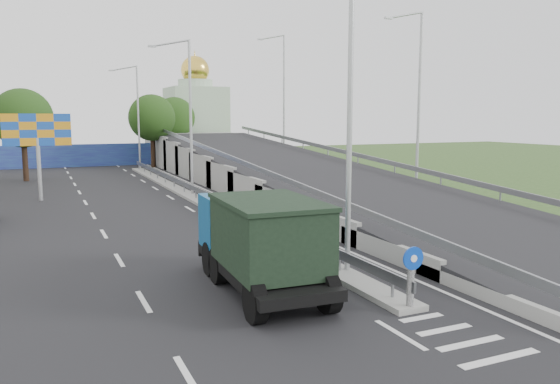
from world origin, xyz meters
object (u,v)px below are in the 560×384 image
sign_bollard (411,276)px  church (196,117)px  lamp_post_far (136,111)px  lamp_post_near (345,101)px  lamp_post_mid (188,109)px  billboard (37,135)px  dump_truck (260,238)px

sign_bollard → church: church is taller
sign_bollard → lamp_post_far: 44.08m
sign_bollard → lamp_post_near: bearing=88.4°
lamp_post_near → lamp_post_mid: same height
lamp_post_far → billboard: size_ratio=1.83×
sign_bollard → church: size_ratio=0.12×
lamp_post_far → billboard: (-9.11, -18.00, -1.62)m
lamp_post_near → lamp_post_far: (0.00, 40.00, 0.00)m
billboard → lamp_post_far: bearing=63.2°
sign_bollard → church: (10.00, 57.83, 4.28)m
billboard → dump_truck: size_ratio=0.81×
lamp_post_mid → dump_truck: (-3.08, -20.25, -4.18)m
lamp_post_mid → dump_truck: lamp_post_mid is taller
church → dump_truck: (-12.98, -54.25, -3.68)m
church → dump_truck: bearing=-103.4°
lamp_post_mid → billboard: lamp_post_mid is taller
lamp_post_near → billboard: 23.87m
lamp_post_near → lamp_post_far: bearing=90.0°
lamp_post_near → dump_truck: 5.20m
sign_bollard → lamp_post_mid: size_ratio=0.17×
sign_bollard → lamp_post_far: (0.11, 43.83, 4.77)m
lamp_post_far → dump_truck: lamp_post_far is taller
lamp_post_near → billboard: (-9.11, 22.00, -1.62)m
lamp_post_far → lamp_post_near: bearing=-90.0°
sign_bollard → lamp_post_mid: bearing=89.7°
lamp_post_near → dump_truck: bearing=-175.3°
church → lamp_post_mid: bearing=-106.2°
lamp_post_near → dump_truck: lamp_post_near is taller
sign_bollard → dump_truck: 4.69m
church → dump_truck: size_ratio=2.04×
sign_bollard → lamp_post_near: 6.12m
lamp_post_far → dump_truck: 40.59m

